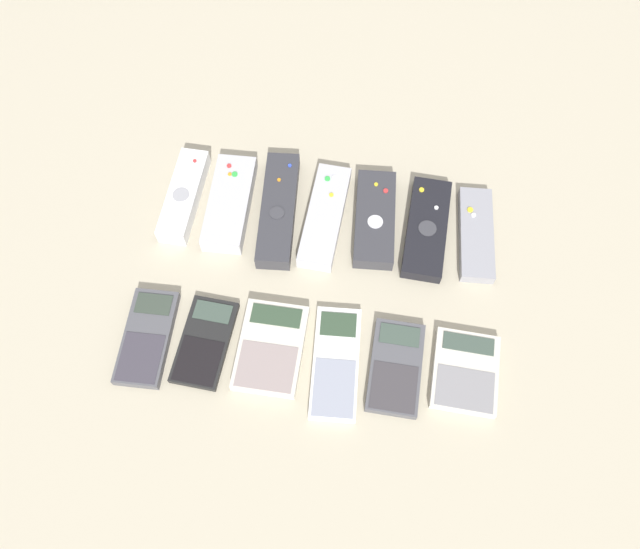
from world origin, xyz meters
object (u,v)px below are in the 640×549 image
Objects in this scene: remote_1 at (230,203)px; calculator_5 at (465,372)px; calculator_3 at (336,363)px; remote_4 at (375,219)px; remote_0 at (184,196)px; remote_3 at (325,216)px; remote_2 at (278,210)px; calculator_4 at (396,367)px; calculator_0 at (147,337)px; remote_6 at (476,234)px; calculator_2 at (271,348)px; remote_5 at (427,228)px; calculator_1 at (205,342)px.

remote_1 is 0.42m from calculator_5.
remote_4 is at bearing 79.20° from calculator_3.
remote_1 is (0.07, -0.00, -0.00)m from remote_0.
remote_3 is 1.54× the size of calculator_5.
remote_4 is at bearing -2.58° from remote_2.
remote_2 reaches higher than remote_4.
remote_1 reaches higher than calculator_4.
remote_3 is at bearing -4.84° from remote_2.
remote_4 reaches higher than calculator_0.
calculator_4 is 0.09m from calculator_5.
remote_6 is at bearing 47.83° from calculator_3.
calculator_4 is (0.05, -0.23, -0.01)m from remote_4.
calculator_0 and calculator_4 have the same top height.
remote_6 is at bearing -1.86° from remote_1.
remote_1 reaches higher than remote_6.
remote_0 is at bearing 88.93° from calculator_0.
remote_0 reaches higher than remote_4.
remote_6 reaches higher than calculator_0.
calculator_0 and calculator_5 have the same top height.
calculator_2 is at bearing -66.90° from remote_1.
remote_1 is 1.40× the size of calculator_5.
remote_6 is 0.29m from calculator_3.
remote_5 reaches higher than calculator_1.
remote_0 is at bearing 113.28° from calculator_1.
remote_2 is 1.69× the size of calculator_5.
calculator_3 is (0.09, -0.01, -0.00)m from calculator_2.
remote_0 reaches higher than calculator_1.
remote_0 reaches higher than calculator_5.
remote_0 is 0.97× the size of remote_4.
remote_2 is at bearing -177.41° from remote_3.
calculator_1 is (0.08, -0.23, -0.01)m from remote_0.
remote_4 is 1.16× the size of calculator_0.
remote_5 is 1.30× the size of calculator_4.
remote_4 is at bearing 62.15° from calculator_2.
calculator_4 is (-0.03, -0.22, -0.00)m from remote_5.
remote_6 is (0.15, -0.00, -0.00)m from remote_4.
calculator_3 is at bearing 1.70° from calculator_1.
calculator_1 is at bearing -176.82° from calculator_5.
remote_1 reaches higher than calculator_2.
remote_4 is at bearing 179.15° from remote_5.
remote_3 is (0.07, -0.00, -0.00)m from remote_2.
calculator_0 is at bearing -145.26° from remote_4.
calculator_4 is (0.34, -0.23, -0.01)m from remote_0.
remote_1 is at bearing 176.95° from remote_6.
remote_3 is 0.08m from remote_4.
remote_2 is at bearing 97.45° from calculator_2.
calculator_2 is (0.17, -0.22, -0.01)m from remote_0.
calculator_4 is (0.12, -0.22, -0.00)m from remote_3.
remote_3 is 0.22m from calculator_2.
remote_4 is 1.04× the size of remote_6.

